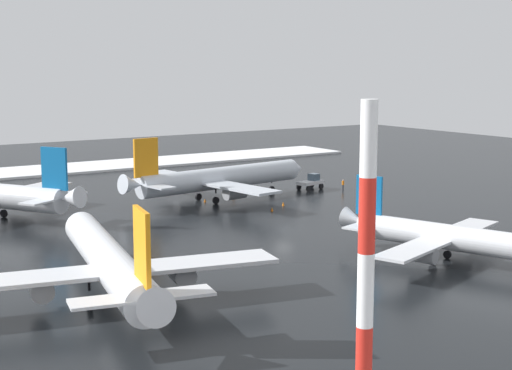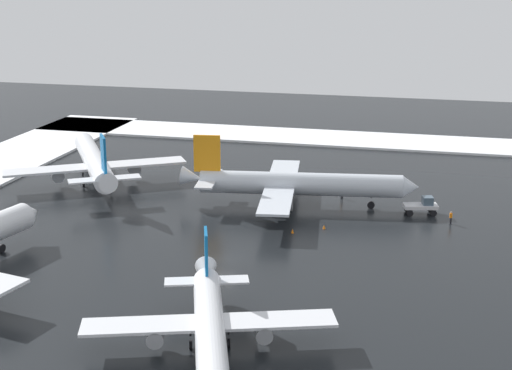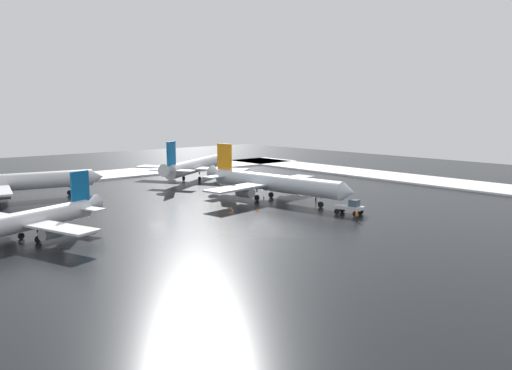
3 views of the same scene
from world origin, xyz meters
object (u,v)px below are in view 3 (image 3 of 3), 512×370
airplane_foreground_jet (17,223)px  traffic_cone_mid_line (264,197)px  airplane_parked_starboard (272,183)px  ground_crew_mid_apron (357,215)px  pushback_tug (350,207)px  traffic_cone_wingtip_side (257,209)px  airplane_distant_tail (195,166)px  ground_crew_near_tug (316,196)px  airplane_parked_portside (8,182)px  traffic_cone_near_nose (231,208)px

airplane_foreground_jet → traffic_cone_mid_line: airplane_foreground_jet is taller
airplane_parked_starboard → ground_crew_mid_apron: bearing=-15.2°
pushback_tug → traffic_cone_wingtip_side: (9.43, -12.10, -1.01)m
airplane_distant_tail → ground_crew_near_tug: 39.09m
ground_crew_mid_apron → airplane_parked_portside: bearing=60.2°
pushback_tug → ground_crew_near_tug: size_ratio=2.92×
traffic_cone_near_nose → pushback_tug: bearing=127.3°
traffic_cone_near_nose → traffic_cone_mid_line: size_ratio=1.00×
pushback_tug → traffic_cone_wingtip_side: pushback_tug is taller
airplane_foreground_jet → airplane_distant_tail: size_ratio=0.89×
ground_crew_mid_apron → airplane_distant_tail: bearing=19.6°
airplane_distant_tail → airplane_parked_portside: bearing=148.6°
airplane_parked_portside → ground_crew_mid_apron: airplane_parked_portside is taller
pushback_tug → traffic_cone_mid_line: pushback_tug is taller
airplane_parked_starboard → ground_crew_mid_apron: (2.70, 21.63, -2.35)m
airplane_parked_portside → traffic_cone_near_nose: size_ratio=61.81×
airplane_parked_portside → pushback_tug: (-37.93, 50.31, -2.07)m
airplane_distant_tail → traffic_cone_near_nose: (16.32, 35.00, -3.03)m
ground_crew_near_tug → airplane_foreground_jet: bearing=9.5°
airplane_parked_starboard → traffic_cone_mid_line: bearing=175.9°
airplane_distant_tail → ground_crew_mid_apron: (7.67, 54.63, -2.33)m
airplane_foreground_jet → traffic_cone_near_nose: airplane_foreground_jet is taller
airplane_distant_tail → traffic_cone_wingtip_side: size_ratio=54.49×
airplane_parked_starboard → traffic_cone_wingtip_side: airplane_parked_starboard is taller
traffic_cone_mid_line → airplane_foreground_jet: bearing=4.8°
airplane_parked_portside → ground_crew_near_tug: airplane_parked_portside is taller
traffic_cone_near_nose → traffic_cone_mid_line: 11.98m
airplane_foreground_jet → airplane_parked_portside: (-7.97, -34.00, 0.65)m
airplane_parked_starboard → airplane_parked_portside: bearing=-139.2°
airplane_foreground_jet → pushback_tug: bearing=141.5°
traffic_cone_mid_line → ground_crew_mid_apron: bearing=83.9°
traffic_cone_wingtip_side → airplane_parked_portside: bearing=-53.3°
airplane_distant_tail → ground_crew_mid_apron: size_ratio=17.53×
airplane_parked_portside → ground_crew_mid_apron: 64.30m
traffic_cone_wingtip_side → traffic_cone_mid_line: bearing=-137.3°
ground_crew_mid_apron → airplane_foreground_jet: bearing=92.3°
airplane_parked_starboard → traffic_cone_wingtip_side: bearing=-65.2°
airplane_distant_tail → traffic_cone_mid_line: bearing=-131.5°
airplane_foreground_jet → traffic_cone_near_nose: bearing=160.1°
airplane_foreground_jet → ground_crew_near_tug: airplane_foreground_jet is taller
airplane_distant_tail → traffic_cone_mid_line: airplane_distant_tail is taller
airplane_parked_portside → pushback_tug: 63.04m
airplane_foreground_jet → airplane_distant_tail: airplane_distant_tail is taller
airplane_parked_starboard → airplane_distant_tail: (-4.97, -33.00, -0.02)m
airplane_parked_starboard → ground_crew_mid_apron: airplane_parked_starboard is taller
pushback_tug → traffic_cone_mid_line: (0.82, -20.05, -1.01)m
traffic_cone_mid_line → traffic_cone_wingtip_side: bearing=42.7°
airplane_distant_tail → pushback_tug: airplane_distant_tail is taller
ground_crew_mid_apron → traffic_cone_wingtip_side: (6.07, -15.95, -0.70)m
airplane_distant_tail → traffic_cone_near_nose: bearing=-147.0°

